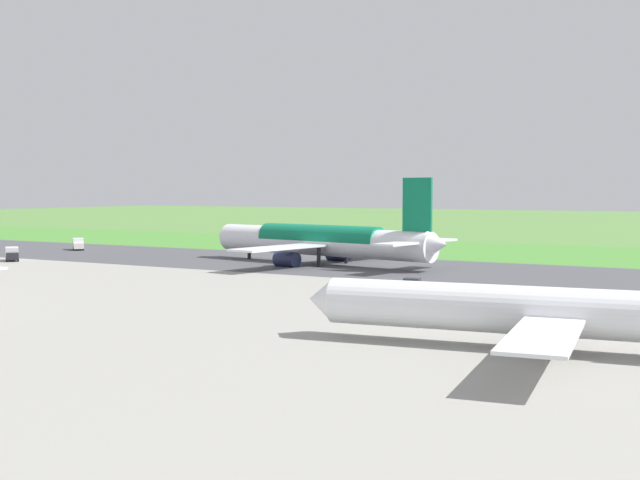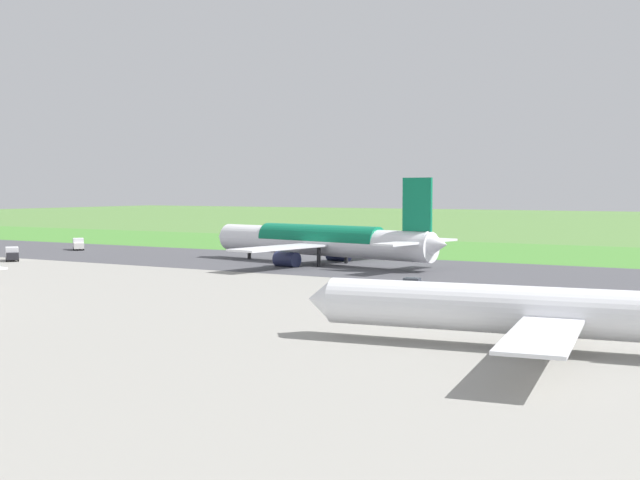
# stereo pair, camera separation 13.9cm
# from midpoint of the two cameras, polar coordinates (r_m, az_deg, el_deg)

# --- Properties ---
(ground_plane) EXTENTS (800.00, 800.00, 0.00)m
(ground_plane) POSITION_cam_midpoint_polar(r_m,az_deg,el_deg) (148.77, 1.35, -1.78)
(ground_plane) COLOR #547F3D
(runway_asphalt) EXTENTS (600.00, 38.30, 0.06)m
(runway_asphalt) POSITION_cam_midpoint_polar(r_m,az_deg,el_deg) (148.77, 1.35, -1.77)
(runway_asphalt) COLOR #47474C
(runway_asphalt) RESTS_ON ground
(apron_concrete) EXTENTS (440.00, 110.00, 0.05)m
(apron_concrete) POSITION_cam_midpoint_polar(r_m,az_deg,el_deg) (96.47, -17.62, -4.86)
(apron_concrete) COLOR gray
(apron_concrete) RESTS_ON ground
(grass_verge_foreground) EXTENTS (600.00, 80.00, 0.04)m
(grass_verge_foreground) POSITION_cam_midpoint_polar(r_m,az_deg,el_deg) (179.76, 6.58, -0.87)
(grass_verge_foreground) COLOR #478534
(grass_verge_foreground) RESTS_ON ground
(airliner_main) EXTENTS (53.96, 44.38, 15.88)m
(airliner_main) POSITION_cam_midpoint_polar(r_m,az_deg,el_deg) (150.19, 0.09, -0.06)
(airliner_main) COLOR white
(airliner_main) RESTS_ON ground
(airliner_parked_near) EXTENTS (44.26, 36.34, 12.93)m
(airliner_parked_near) POSITION_cam_midpoint_polar(r_m,az_deg,el_deg) (72.61, 15.75, -4.77)
(airliner_parked_near) COLOR white
(airliner_parked_near) RESTS_ON ground
(service_truck_baggage) EXTENTS (5.96, 5.34, 2.65)m
(service_truck_baggage) POSITION_cam_midpoint_polar(r_m,az_deg,el_deg) (168.37, -20.72, -0.91)
(service_truck_baggage) COLOR black
(service_truck_baggage) RESTS_ON ground
(service_car_followme) EXTENTS (4.03, 4.41, 1.62)m
(service_car_followme) POSITION_cam_midpoint_polar(r_m,az_deg,el_deg) (105.28, 16.45, -3.69)
(service_car_followme) COLOR black
(service_car_followme) RESTS_ON ground
(service_truck_fuel) EXTENTS (5.83, 5.53, 2.65)m
(service_truck_fuel) POSITION_cam_midpoint_polar(r_m,az_deg,el_deg) (193.66, -16.54, -0.26)
(service_truck_fuel) COLOR silver
(service_truck_fuel) RESTS_ON ground
(service_car_ops) EXTENTS (4.43, 2.44, 1.62)m
(service_car_ops) POSITION_cam_midpoint_polar(r_m,az_deg,el_deg) (113.70, 6.49, -3.04)
(service_car_ops) COLOR black
(service_car_ops) RESTS_ON ground
(no_stopping_sign) EXTENTS (0.60, 0.10, 2.73)m
(no_stopping_sign) POSITION_cam_midpoint_polar(r_m,az_deg,el_deg) (186.30, 5.35, -0.21)
(no_stopping_sign) COLOR slate
(no_stopping_sign) RESTS_ON ground
(traffic_cone_orange) EXTENTS (0.40, 0.40, 0.55)m
(traffic_cone_orange) POSITION_cam_midpoint_polar(r_m,az_deg,el_deg) (183.54, 2.48, -0.68)
(traffic_cone_orange) COLOR orange
(traffic_cone_orange) RESTS_ON ground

